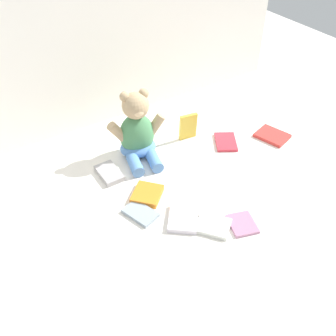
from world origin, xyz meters
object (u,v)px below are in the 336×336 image
Objects in this scene: book_case_2 at (272,136)px; book_case_7 at (213,226)px; book_case_1 at (140,213)px; book_case_0 at (242,224)px; book_case_6 at (183,218)px; book_case_5 at (226,142)px; book_case_8 at (147,194)px; book_case_3 at (188,126)px; teddy_bear at (137,133)px; book_case_4 at (109,173)px.

book_case_7 is (-0.50, -0.26, 0.00)m from book_case_2.
book_case_0 is at bearing -58.03° from book_case_1.
book_case_5 is at bearing -107.61° from book_case_6.
book_case_8 reaches higher than book_case_5.
book_case_0 is 0.81× the size of book_case_6.
book_case_3 is (-0.29, 0.18, 0.05)m from book_case_2.
teddy_bear is 0.51m from book_case_0.
book_case_8 reaches higher than book_case_6.
teddy_bear is 0.39m from book_case_6.
book_case_4 is at bearing 157.78° from book_case_8.
book_case_0 is 0.09m from book_case_7.
book_case_4 is 1.01× the size of book_case_6.
book_case_4 is (-0.25, 0.45, 0.00)m from book_case_0.
book_case_4 is at bearing -106.08° from book_case_7.
book_case_2 is at bearing -7.42° from teddy_bear.
book_case_3 reaches higher than book_case_1.
book_case_6 is 0.10m from book_case_7.
book_case_8 is at bearing 27.57° from book_case_1.
book_case_1 is 1.09× the size of book_case_8.
book_case_1 is 0.51m from book_case_5.
book_case_0 is 0.90× the size of book_case_7.
book_case_0 is at bearing -65.51° from teddy_bear.
book_case_0 is 0.33m from book_case_1.
book_case_1 is 0.94× the size of book_case_4.
book_case_0 is 0.93× the size of book_case_8.
book_case_4 is at bearing 72.50° from book_case_1.
book_case_6 is at bearing 158.59° from book_case_0.
book_case_1 is 0.09m from book_case_8.
book_case_5 is 1.15× the size of book_case_7.
teddy_bear is at bearing -58.62° from book_case_6.
book_case_1 is at bearing -9.37° from book_case_2.
book_case_3 reaches higher than book_case_8.
book_case_0 is (0.10, -0.50, -0.10)m from teddy_bear.
teddy_bear is 2.18× the size of book_case_2.
book_case_3 is (0.22, -0.01, -0.04)m from teddy_bear.
book_case_3 reaches higher than book_case_5.
teddy_bear is 0.33m from book_case_1.
book_case_3 is 0.96× the size of book_case_4.
book_case_2 is 1.07× the size of book_case_6.
teddy_bear reaches higher than book_case_4.
teddy_bear reaches higher than book_case_6.
book_case_4 is at bearing -164.91° from book_case_3.
book_case_4 is (-0.37, -0.04, -0.05)m from book_case_3.
teddy_bear is at bearing -174.29° from book_case_3.
book_case_7 is at bearing -105.95° from book_case_3.
book_case_0 is at bearing 18.91° from book_case_2.
book_case_4 is 0.18m from book_case_8.
book_case_3 is at bearing -153.64° from book_case_7.
book_case_7 is (-0.21, -0.44, -0.05)m from book_case_3.
book_case_2 is 0.56m from book_case_7.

